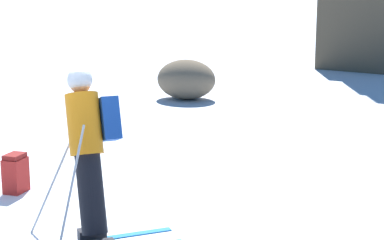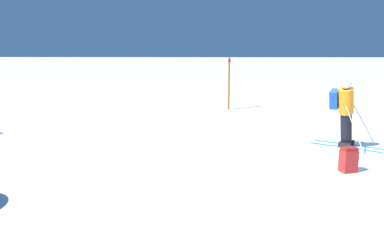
% 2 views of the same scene
% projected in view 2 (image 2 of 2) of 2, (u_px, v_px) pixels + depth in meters
% --- Properties ---
extents(ground_plane, '(300.00, 300.00, 0.00)m').
position_uv_depth(ground_plane, '(358.00, 154.00, 8.66)').
color(ground_plane, white).
extents(skier, '(1.49, 1.68, 1.79)m').
position_uv_depth(skier, '(345.00, 109.00, 8.99)').
color(skier, '#1E7AC6').
rests_on(skier, ground).
extents(spare_backpack, '(0.30, 0.35, 0.50)m').
position_uv_depth(spare_backpack, '(348.00, 160.00, 7.35)').
color(spare_backpack, '#AD231E').
rests_on(spare_backpack, ground).
extents(trail_marker, '(0.13, 0.13, 2.14)m').
position_uv_depth(trail_marker, '(229.00, 81.00, 15.16)').
color(trail_marker, brown).
rests_on(trail_marker, ground).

